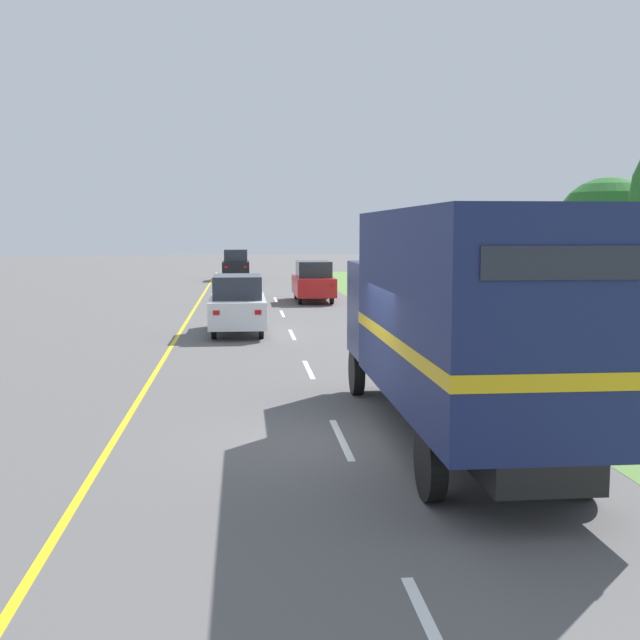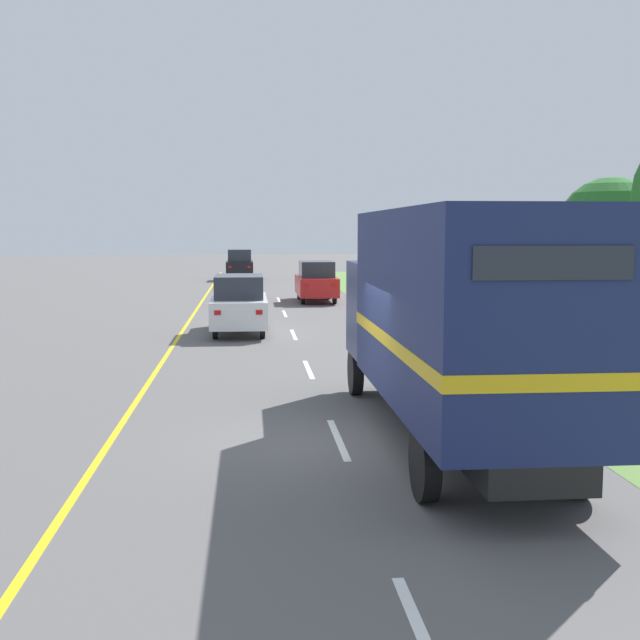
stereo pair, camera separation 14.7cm
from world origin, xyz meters
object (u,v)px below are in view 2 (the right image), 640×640
Objects in this scene: lead_car_white at (239,304)px; lead_car_black_ahead at (240,265)px; horse_trailer_truck at (453,317)px; highway_sign at (584,303)px; roadside_tree_mid at (611,231)px; lead_car_red_ahead at (316,281)px.

lead_car_black_ahead is (-0.30, 28.62, 0.06)m from lead_car_white.
horse_trailer_truck is 3.01× the size of highway_sign.
lead_car_white is (-3.52, 14.21, -1.08)m from horse_trailer_truck.
roadside_tree_mid reaches higher than lead_car_white.
lead_car_black_ahead is at bearing 95.09° from horse_trailer_truck.
horse_trailer_truck is 25.75m from lead_car_red_ahead.
horse_trailer_truck is 18.34m from roadside_tree_mid.
horse_trailer_truck reaches higher than lead_car_white.
roadside_tree_mid is at bearing 62.88° from highway_sign.
lead_car_red_ahead reaches higher than lead_car_white.
lead_car_red_ahead is 21.54m from highway_sign.
highway_sign is at bearing -117.12° from roadside_tree_mid.
highway_sign reaches higher than lead_car_white.
highway_sign is at bearing 48.15° from horse_trailer_truck.
horse_trailer_truck is at bearing -76.10° from lead_car_white.
horse_trailer_truck reaches higher than lead_car_red_ahead.
horse_trailer_truck is at bearing -90.00° from lead_car_red_ahead.
lead_car_white is 12.03m from lead_car_red_ahead.
lead_car_red_ahead is 14.29m from roadside_tree_mid.
lead_car_white is at bearing 128.42° from highway_sign.
lead_car_red_ahead is 1.12× the size of lead_car_black_ahead.
lead_car_red_ahead is at bearing 101.01° from highway_sign.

